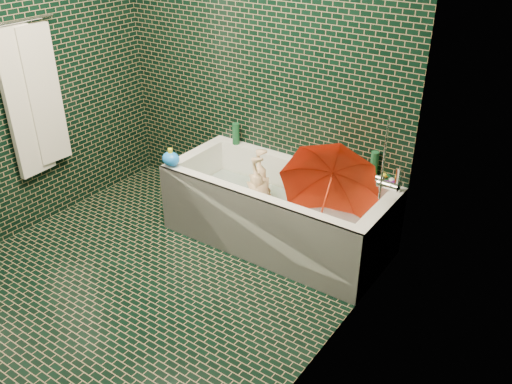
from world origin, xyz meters
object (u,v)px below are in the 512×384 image
Objects in this scene: umbrella at (327,195)px; bath_toy at (171,159)px; child at (262,202)px; bathtub at (277,217)px; rubber_duck at (380,179)px.

bath_toy is (-1.19, -0.29, 0.07)m from umbrella.
child is 0.59m from umbrella.
bath_toy is at bearing -158.97° from bathtub.
rubber_duck reaches higher than child.
bath_toy is at bearing -84.28° from child.
bath_toy reaches higher than bathtub.
rubber_duck is at bearing 96.86° from child.
rubber_duck is at bearing 38.38° from bath_toy.
bath_toy is (-1.43, -0.64, 0.02)m from rubber_duck.
child is (-0.13, -0.02, 0.10)m from bathtub.
umbrella reaches higher than rubber_duck.
child is at bearing 163.97° from umbrella.
umbrella is at bearing -132.45° from rubber_duck.
bath_toy is (-0.65, -0.28, 0.30)m from child.
rubber_duck is at bearing 27.61° from bathtub.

